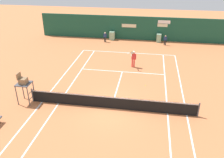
% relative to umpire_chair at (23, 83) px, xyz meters
% --- Properties ---
extents(ground_plane, '(80.00, 80.00, 0.01)m').
position_rel_umpire_chair_xyz_m(ground_plane, '(6.44, 0.75, -1.60)').
color(ground_plane, '#C67042').
extents(tennis_net, '(12.10, 0.10, 1.07)m').
position_rel_umpire_chair_xyz_m(tennis_net, '(6.44, 0.18, -1.10)').
color(tennis_net, '#4C4C51').
rests_on(tennis_net, ground_plane).
extents(sponsor_back_wall, '(25.00, 1.02, 3.10)m').
position_rel_umpire_chair_xyz_m(sponsor_back_wall, '(6.45, 17.15, -0.11)').
color(sponsor_back_wall, '#194C38').
rests_on(sponsor_back_wall, ground_plane).
extents(umpire_chair, '(1.00, 1.00, 2.39)m').
position_rel_umpire_chair_xyz_m(umpire_chair, '(0.00, 0.00, 0.00)').
color(umpire_chair, '#47474C').
rests_on(umpire_chair, ground_plane).
extents(player_on_baseline, '(0.54, 0.77, 1.87)m').
position_rel_umpire_chair_xyz_m(player_on_baseline, '(7.36, 7.87, -0.61)').
color(player_on_baseline, red).
rests_on(player_on_baseline, ground_plane).
extents(ball_kid_right_post, '(0.44, 0.21, 1.32)m').
position_rel_umpire_chair_xyz_m(ball_kid_right_post, '(3.07, 15.41, -0.85)').
color(ball_kid_right_post, black).
rests_on(ball_kid_right_post, ground_plane).
extents(ball_kid_centre_post, '(0.42, 0.20, 1.26)m').
position_rel_umpire_chair_xyz_m(ball_kid_centre_post, '(10.72, 15.41, -0.88)').
color(ball_kid_centre_post, black).
rests_on(ball_kid_centre_post, ground_plane).
extents(tennis_ball_near_service_line, '(0.07, 0.07, 0.07)m').
position_rel_umpire_chair_xyz_m(tennis_ball_near_service_line, '(7.14, 9.63, -1.57)').
color(tennis_ball_near_service_line, '#CCE033').
rests_on(tennis_ball_near_service_line, ground_plane).
extents(tennis_ball_by_sideline, '(0.07, 0.07, 0.07)m').
position_rel_umpire_chair_xyz_m(tennis_ball_by_sideline, '(8.74, 4.09, -1.57)').
color(tennis_ball_by_sideline, '#CCE033').
rests_on(tennis_ball_by_sideline, ground_plane).
extents(tennis_ball_mid_court, '(0.07, 0.07, 0.07)m').
position_rel_umpire_chair_xyz_m(tennis_ball_mid_court, '(3.46, 6.58, -1.57)').
color(tennis_ball_mid_court, '#CCE033').
rests_on(tennis_ball_mid_court, ground_plane).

